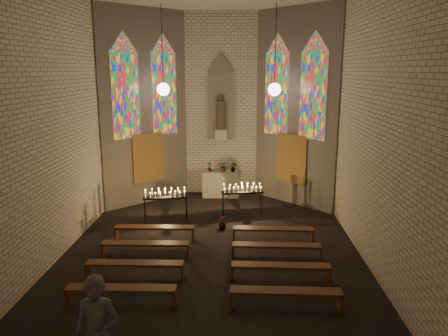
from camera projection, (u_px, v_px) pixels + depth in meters
The scene contains 18 objects.
floor at pixel (212, 253), 11.82m from camera, with size 12.00×12.00×0.00m, color black.
room at pixel (218, 105), 14.28m from camera, with size 8.22×12.43×7.00m.
altar at pixel (221, 184), 17.02m from camera, with size 1.40×0.60×1.00m, color beige.
flower_vase_left at pixel (210, 166), 16.94m from camera, with size 0.20×0.13×0.38m, color #4C723F.
flower_vase_center at pixel (224, 166), 16.89m from camera, with size 0.37×0.32×0.41m, color #4C723F.
flower_vase_right at pixel (234, 167), 16.77m from camera, with size 0.22×0.18×0.41m, color #4C723F.
aisle_flower_pot at pixel (222, 223), 13.56m from camera, with size 0.23×0.23×0.41m, color #4C723F.
votive_stand_left at pixel (165, 195), 14.10m from camera, with size 1.47×0.60×1.05m.
votive_stand_right at pixel (242, 190), 14.73m from camera, with size 1.45×0.60×1.04m.
pew_left_0 at pixel (155, 229), 12.61m from camera, with size 2.30×0.35×0.44m.
pew_right_0 at pixel (273, 231), 12.49m from camera, with size 2.30×0.35×0.44m.
pew_left_1 at pixel (146, 245), 11.44m from camera, with size 2.30×0.35×0.44m.
pew_right_1 at pixel (276, 247), 11.32m from camera, with size 2.30×0.35×0.44m.
pew_left_2 at pixel (135, 265), 10.27m from camera, with size 2.30×0.35×0.44m.
pew_right_2 at pixel (281, 268), 10.15m from camera, with size 2.30×0.35×0.44m.
pew_left_3 at pixel (121, 291), 9.10m from camera, with size 2.30×0.35×0.44m.
pew_right_3 at pixel (286, 294), 8.98m from camera, with size 2.30×0.35×0.44m.
visitor at pixel (98, 335), 6.58m from camera, with size 0.69×0.45×1.89m, color #4E5059.
Camera 1 is at (0.74, -11.00, 4.86)m, focal length 35.00 mm.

